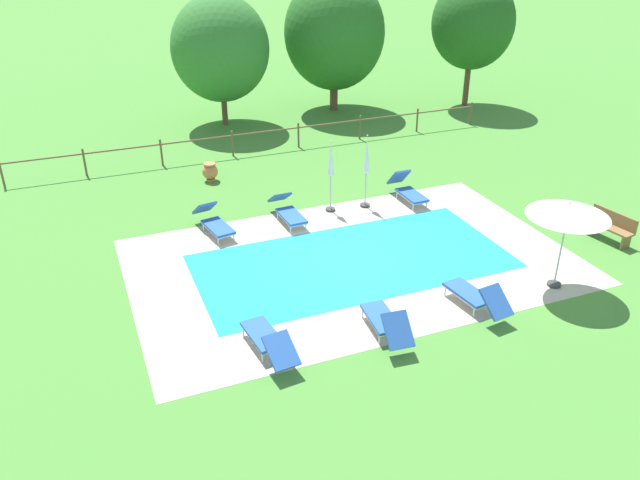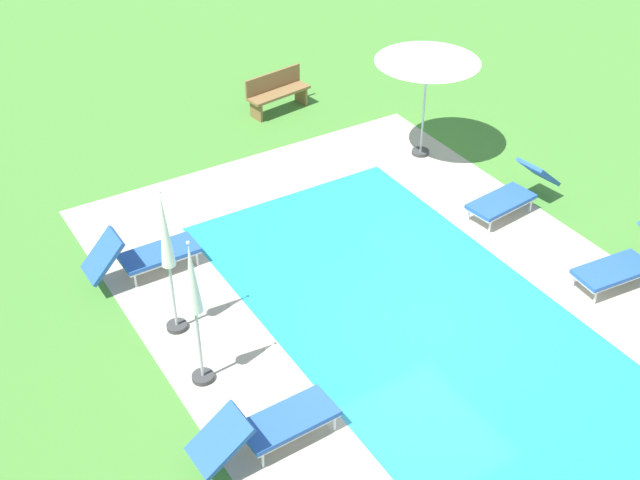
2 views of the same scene
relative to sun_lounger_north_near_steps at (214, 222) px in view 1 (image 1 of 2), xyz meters
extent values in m
plane|color=#478433|center=(3.18, -3.26, -0.37)|extent=(160.00, 160.00, 0.00)
cube|color=#B2A893|center=(3.18, -3.26, -0.37)|extent=(12.26, 7.71, 0.01)
cube|color=#23A8C1|center=(3.18, -3.26, -0.37)|extent=(8.82, 4.27, 0.01)
cube|color=#C0B59F|center=(3.18, -1.01, -0.36)|extent=(9.30, 0.24, 0.01)
cube|color=#C0B59F|center=(3.18, -5.52, -0.36)|extent=(9.30, 0.24, 0.01)
cube|color=#C0B59F|center=(7.71, -3.26, -0.36)|extent=(0.24, 4.27, 0.01)
cube|color=#C0B59F|center=(-1.35, -3.26, -0.36)|extent=(0.24, 4.27, 0.01)
cube|color=#2856A8|center=(0.05, -0.28, -0.06)|extent=(0.82, 1.38, 0.07)
cube|color=#2856A8|center=(-0.12, 0.69, 0.20)|extent=(0.71, 0.81, 0.56)
cube|color=silver|center=(0.05, -0.28, -0.11)|extent=(0.78, 1.35, 0.04)
cylinder|color=silver|center=(0.40, -0.78, -0.23)|extent=(0.04, 0.04, 0.28)
cylinder|color=silver|center=(-0.11, -0.87, -0.23)|extent=(0.04, 0.04, 0.28)
cylinder|color=silver|center=(0.21, 0.30, -0.23)|extent=(0.04, 0.04, 0.28)
cylinder|color=silver|center=(-0.30, 0.22, -0.23)|extent=(0.04, 0.04, 0.28)
cube|color=#2856A8|center=(4.94, -6.30, -0.06)|extent=(0.75, 1.36, 0.07)
cube|color=#2856A8|center=(5.06, -7.27, 0.21)|extent=(0.68, 0.76, 0.59)
cube|color=silver|center=(4.94, -6.30, -0.11)|extent=(0.72, 1.33, 0.04)
cylinder|color=silver|center=(4.62, -5.78, -0.23)|extent=(0.04, 0.04, 0.28)
cylinder|color=silver|center=(5.13, -5.72, -0.23)|extent=(0.04, 0.04, 0.28)
cylinder|color=silver|center=(4.75, -6.88, -0.23)|extent=(0.04, 0.04, 0.28)
cylinder|color=silver|center=(5.26, -6.82, -0.23)|extent=(0.04, 0.04, 0.28)
cube|color=#2856A8|center=(6.70, -0.36, -0.06)|extent=(0.61, 1.31, 0.07)
cube|color=#2856A8|center=(6.69, 0.58, 0.25)|extent=(0.61, 0.63, 0.66)
cube|color=silver|center=(6.70, -0.36, -0.11)|extent=(0.58, 1.28, 0.04)
cylinder|color=silver|center=(6.96, -0.91, -0.23)|extent=(0.04, 0.04, 0.28)
cylinder|color=silver|center=(6.45, -0.92, -0.23)|extent=(0.04, 0.04, 0.28)
cylinder|color=silver|center=(6.95, 0.19, -0.23)|extent=(0.04, 0.04, 0.28)
cylinder|color=silver|center=(6.44, 0.19, -0.23)|extent=(0.04, 0.04, 0.28)
cube|color=#2856A8|center=(2.42, -6.46, -0.06)|extent=(0.71, 1.35, 0.07)
cube|color=#2856A8|center=(2.34, -7.42, 0.23)|extent=(0.66, 0.72, 0.62)
cube|color=silver|center=(2.42, -6.46, -0.11)|extent=(0.68, 1.32, 0.04)
cylinder|color=silver|center=(2.22, -5.89, -0.23)|extent=(0.04, 0.04, 0.28)
cylinder|color=silver|center=(2.73, -5.93, -0.23)|extent=(0.04, 0.04, 0.28)
cylinder|color=silver|center=(2.12, -6.99, -0.23)|extent=(0.04, 0.04, 0.28)
cylinder|color=silver|center=(2.63, -7.03, -0.23)|extent=(0.04, 0.04, 0.28)
cube|color=#2856A8|center=(2.38, -0.38, -0.06)|extent=(0.65, 1.32, 0.07)
cube|color=#2856A8|center=(2.34, 0.62, 0.18)|extent=(0.63, 0.76, 0.52)
cube|color=silver|center=(2.38, -0.38, -0.11)|extent=(0.62, 1.29, 0.04)
cylinder|color=silver|center=(2.65, -0.92, -0.23)|extent=(0.04, 0.04, 0.28)
cylinder|color=silver|center=(2.14, -0.94, -0.23)|extent=(0.04, 0.04, 0.28)
cylinder|color=silver|center=(2.61, 0.18, -0.23)|extent=(0.04, 0.04, 0.28)
cylinder|color=silver|center=(2.10, 0.16, -0.23)|extent=(0.04, 0.04, 0.28)
cube|color=#2856A8|center=(-0.36, -6.05, -0.06)|extent=(0.73, 1.35, 0.07)
cube|color=#2856A8|center=(-0.26, -7.05, 0.16)|extent=(0.67, 0.82, 0.49)
cube|color=silver|center=(-0.36, -6.05, -0.11)|extent=(0.70, 1.33, 0.04)
cylinder|color=silver|center=(-0.67, -5.52, -0.23)|extent=(0.04, 0.04, 0.28)
cylinder|color=silver|center=(-0.17, -5.47, -0.23)|extent=(0.04, 0.04, 0.28)
cylinder|color=silver|center=(-0.56, -6.62, -0.23)|extent=(0.04, 0.04, 0.28)
cylinder|color=silver|center=(-0.05, -6.57, -0.23)|extent=(0.04, 0.04, 0.28)
cylinder|color=#383838|center=(7.56, -6.46, -0.33)|extent=(0.36, 0.36, 0.08)
cylinder|color=#B2B5B7|center=(7.56, -6.46, 0.81)|extent=(0.04, 0.04, 2.37)
cone|color=white|center=(7.56, -6.46, 1.84)|extent=(2.07, 2.07, 0.35)
sphere|color=white|center=(7.56, -6.46, 2.03)|extent=(0.06, 0.06, 0.06)
cylinder|color=#383838|center=(3.94, 0.15, -0.33)|extent=(0.32, 0.32, 0.08)
cylinder|color=#B2B5B7|center=(3.94, 0.15, 0.27)|extent=(0.04, 0.04, 1.28)
cone|color=white|center=(3.94, 0.15, 1.46)|extent=(0.22, 0.22, 1.10)
sphere|color=white|center=(3.94, 0.15, 2.03)|extent=(0.05, 0.05, 0.05)
cylinder|color=#383838|center=(5.14, 0.03, -0.33)|extent=(0.32, 0.32, 0.08)
cylinder|color=#B2B5B7|center=(5.14, 0.03, 0.24)|extent=(0.04, 0.04, 1.22)
cone|color=white|center=(5.14, 0.03, 1.46)|extent=(0.21, 0.21, 1.23)
sphere|color=white|center=(5.14, 0.03, 2.10)|extent=(0.05, 0.05, 0.05)
cube|color=olive|center=(10.81, -4.93, 0.07)|extent=(0.67, 1.55, 0.06)
cube|color=olive|center=(11.01, -4.90, 0.30)|extent=(0.28, 1.49, 0.40)
cube|color=olive|center=(10.91, -5.56, -0.17)|extent=(0.40, 0.12, 0.41)
cube|color=olive|center=(10.71, -4.30, -0.17)|extent=(0.40, 0.12, 0.41)
cylinder|color=#C67547|center=(0.89, 4.22, -0.33)|extent=(0.31, 0.31, 0.08)
ellipsoid|color=#C67547|center=(0.89, 4.22, -0.01)|extent=(0.57, 0.57, 0.57)
cylinder|color=#C67547|center=(0.89, 4.22, 0.27)|extent=(0.43, 0.43, 0.06)
cylinder|color=brown|center=(-6.13, 6.50, 0.15)|extent=(0.08, 0.08, 1.05)
cylinder|color=brown|center=(-3.30, 6.50, 0.15)|extent=(0.08, 0.08, 1.05)
cylinder|color=brown|center=(-0.47, 6.50, 0.15)|extent=(0.08, 0.08, 1.05)
cylinder|color=brown|center=(2.36, 6.50, 0.15)|extent=(0.08, 0.08, 1.05)
cylinder|color=brown|center=(5.19, 6.50, 0.15)|extent=(0.08, 0.08, 1.05)
cylinder|color=brown|center=(8.02, 6.50, 0.15)|extent=(0.08, 0.08, 1.05)
cylinder|color=brown|center=(10.84, 6.50, 0.15)|extent=(0.08, 0.08, 1.05)
cylinder|color=brown|center=(13.67, 6.50, 0.15)|extent=(0.08, 0.08, 1.05)
cube|color=brown|center=(3.77, 6.50, 0.48)|extent=(19.80, 0.05, 0.05)
cylinder|color=brown|center=(3.17, 10.83, 0.47)|extent=(0.26, 0.26, 1.69)
ellipsoid|color=#33752D|center=(3.17, 10.83, 3.06)|extent=(4.33, 4.33, 4.66)
cylinder|color=brown|center=(8.81, 11.21, 0.47)|extent=(0.39, 0.39, 1.70)
ellipsoid|color=#286623|center=(8.81, 11.21, 3.33)|extent=(4.77, 4.77, 5.35)
cylinder|color=brown|center=(15.33, 9.42, 0.81)|extent=(0.28, 0.28, 2.37)
ellipsoid|color=#235B1E|center=(15.33, 9.42, 3.65)|extent=(3.99, 3.99, 4.39)
camera|label=1|loc=(-3.61, -17.44, 8.44)|focal=35.70mm
camera|label=2|loc=(-4.27, 3.21, 8.15)|focal=46.88mm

